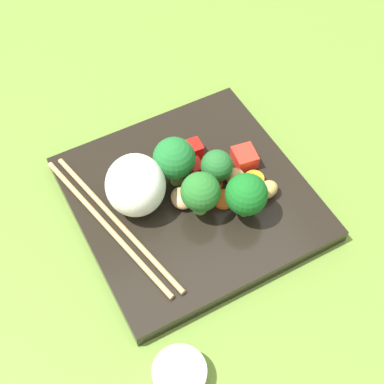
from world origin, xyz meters
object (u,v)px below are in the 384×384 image
(rice_mound, at_px, (135,185))
(square_plate, at_px, (190,198))
(sauce_cup, at_px, (180,374))
(broccoli_floret_1, at_px, (174,159))
(chopstick_pair, at_px, (112,224))
(carrot_slice_0, at_px, (224,199))

(rice_mound, bearing_deg, square_plate, -104.84)
(sauce_cup, bearing_deg, square_plate, -28.68)
(square_plate, height_order, rice_mound, rice_mound)
(broccoli_floret_1, relative_size, chopstick_pair, 0.29)
(carrot_slice_0, bearing_deg, chopstick_pair, 79.08)
(rice_mound, distance_m, chopstick_pair, 0.05)
(chopstick_pair, relative_size, sauce_cup, 4.32)
(rice_mound, bearing_deg, broccoli_floret_1, -78.31)
(carrot_slice_0, distance_m, chopstick_pair, 0.14)
(broccoli_floret_1, distance_m, carrot_slice_0, 0.08)
(broccoli_floret_1, bearing_deg, sauce_cup, 156.17)
(square_plate, relative_size, carrot_slice_0, 10.10)
(broccoli_floret_1, xyz_separation_m, chopstick_pair, (-0.03, 0.09, -0.04))
(square_plate, xyz_separation_m, chopstick_pair, (-0.00, 0.10, 0.01))
(square_plate, relative_size, broccoli_floret_1, 4.00)
(square_plate, xyz_separation_m, broccoli_floret_1, (0.03, 0.01, 0.05))
(sauce_cup, bearing_deg, broccoli_floret_1, -23.83)
(broccoli_floret_1, xyz_separation_m, carrot_slice_0, (-0.05, -0.04, -0.04))
(rice_mound, relative_size, broccoli_floret_1, 1.13)
(square_plate, bearing_deg, broccoli_floret_1, 15.46)
(broccoli_floret_1, height_order, carrot_slice_0, broccoli_floret_1)
(square_plate, relative_size, chopstick_pair, 1.14)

